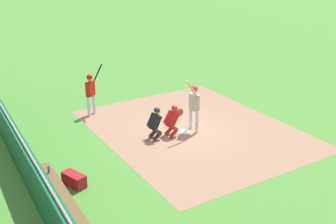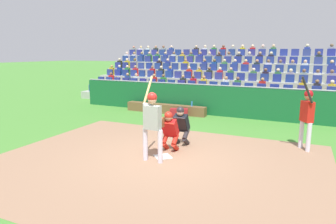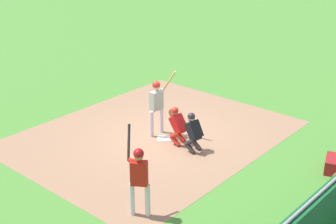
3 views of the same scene
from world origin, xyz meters
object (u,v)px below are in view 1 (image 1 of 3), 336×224
catcher_crouching (173,119)px  water_bottle_on_bench (49,169)px  equipment_duffel_bag (74,180)px  on_deck_batter (91,90)px  home_plate_marker (183,132)px  home_plate_umpire (155,122)px  batter_at_plate (194,103)px  dugout_bench (63,201)px

catcher_crouching → water_bottle_on_bench: catcher_crouching is taller
equipment_duffel_bag → on_deck_batter: size_ratio=0.35×
home_plate_marker → home_plate_umpire: size_ratio=0.34×
catcher_crouching → on_deck_batter: (-3.62, -1.92, 0.44)m
water_bottle_on_bench → home_plate_marker: bearing=103.1°
home_plate_marker → home_plate_umpire: bearing=-91.0°
home_plate_marker → water_bottle_on_bench: size_ratio=1.83×
catcher_crouching → home_plate_umpire: bearing=-96.1°
batter_at_plate → water_bottle_on_bench: batter_at_plate is taller
equipment_duffel_bag → on_deck_batter: bearing=133.9°
home_plate_umpire → on_deck_batter: bearing=-161.2°
batter_at_plate → water_bottle_on_bench: size_ratio=9.48×
home_plate_umpire → equipment_duffel_bag: home_plate_umpire is taller
dugout_bench → on_deck_batter: bearing=152.9°
water_bottle_on_bench → equipment_duffel_bag: size_ratio=0.30×
batter_at_plate → equipment_duffel_bag: 5.72m
dugout_bench → on_deck_batter: size_ratio=1.82×
home_plate_marker → batter_at_plate: (0.11, 0.41, 1.18)m
batter_at_plate → home_plate_umpire: bearing=-94.6°
batter_at_plate → home_plate_marker: bearing=-105.3°
equipment_duffel_bag → home_plate_marker: bearing=88.5°
batter_at_plate → on_deck_batter: bearing=-142.2°
water_bottle_on_bench → on_deck_batter: on_deck_batter is taller
home_plate_marker → batter_at_plate: batter_at_plate is taller
home_plate_marker → water_bottle_on_bench: 5.82m
home_plate_umpire → on_deck_batter: on_deck_batter is taller
water_bottle_on_bench → on_deck_batter: 5.86m
batter_at_plate → catcher_crouching: size_ratio=1.82×
home_plate_marker → water_bottle_on_bench: bearing=-76.9°
batter_at_plate → water_bottle_on_bench: (1.20, -6.05, -0.63)m
home_plate_umpire → dugout_bench: 5.20m
home_plate_marker → home_plate_umpire: home_plate_umpire is taller
batter_at_plate → on_deck_batter: (-3.68, -2.85, -0.05)m
home_plate_umpire → equipment_duffel_bag: bearing=-65.5°
batter_at_plate → on_deck_batter: batter_at_plate is taller
batter_at_plate → dugout_bench: size_ratio=0.55×
water_bottle_on_bench → on_deck_batter: (-4.88, 3.19, 0.58)m
equipment_duffel_bag → home_plate_umpire: bearing=94.3°
dugout_bench → equipment_duffel_bag: size_ratio=5.14×
dugout_bench → water_bottle_on_bench: water_bottle_on_bench is taller
on_deck_batter → dugout_bench: bearing=-27.1°
dugout_bench → equipment_duffel_bag: bearing=147.3°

